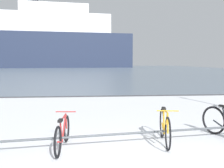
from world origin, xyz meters
TOP-DOWN VIEW (x-y plane):
  - ground at (0.00, 53.90)m, footprint 80.00×132.00m
  - bike_rack at (-0.18, 1.62)m, footprint 5.98×0.84m
  - bicycle_1 at (-1.42, 1.58)m, footprint 0.46×1.63m
  - bicycle_2 at (0.88, 1.76)m, footprint 0.46×1.66m
  - ferry_ship at (-10.82, 81.86)m, footprint 48.18×15.90m

SIDE VIEW (x-z plane):
  - ground at x=0.00m, z-range -0.08..0.00m
  - bike_rack at x=-0.18m, z-range 0.12..0.42m
  - bicycle_1 at x=-1.42m, z-range -0.03..0.70m
  - bicycle_2 at x=0.88m, z-range -0.04..0.80m
  - ferry_ship at x=-10.82m, z-range -4.16..21.10m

